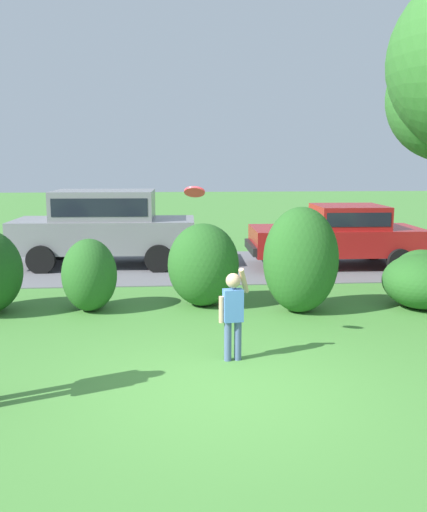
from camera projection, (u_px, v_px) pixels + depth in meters
name	position (u px, v px, depth m)	size (l,w,h in m)	color
ground_plane	(222.00, 390.00, 6.79)	(80.00, 80.00, 0.00)	#478438
driveway_strip	(195.00, 266.00, 14.44)	(28.00, 4.40, 0.02)	slate
shrub_centre_left	(89.00, 275.00, 10.21)	(0.98, 1.09, 1.31)	#286023
shrub_centre	(203.00, 265.00, 10.55)	(1.32, 1.25, 1.54)	#286023
shrub_centre_right	(301.00, 260.00, 10.07)	(1.33, 1.17, 1.88)	#286023
shrub_far_end	(423.00, 280.00, 10.50)	(1.48, 1.55, 1.04)	#286023
parked_sedan	(340.00, 234.00, 14.31)	(4.42, 2.13, 1.56)	maroon
parked_suv	(105.00, 224.00, 14.39)	(4.74, 2.19, 1.92)	gray
child_thrower	(233.00, 309.00, 7.66)	(0.44, 0.30, 1.29)	#4C608C
frisbee	(195.00, 192.00, 7.63)	(0.29, 0.25, 0.18)	red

